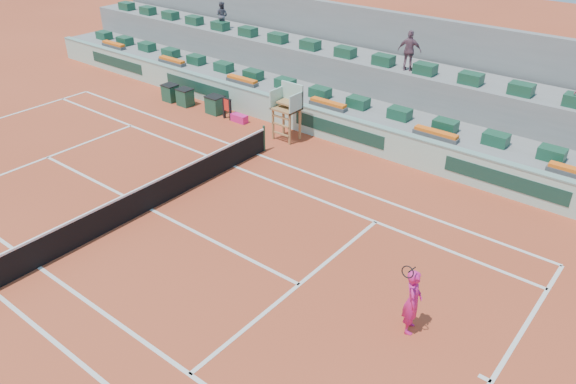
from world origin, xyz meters
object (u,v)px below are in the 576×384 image
at_px(drink_cooler_a, 215,105).
at_px(tennis_player, 413,301).
at_px(player_bag, 239,118).
at_px(umpire_chair, 288,104).

xyz_separation_m(drink_cooler_a, tennis_player, (14.12, -7.25, 0.49)).
height_order(drink_cooler_a, tennis_player, tennis_player).
bearing_deg(player_bag, tennis_player, -29.88).
xyz_separation_m(umpire_chair, tennis_player, (9.62, -7.15, -0.63)).
bearing_deg(drink_cooler_a, umpire_chair, -1.27).
bearing_deg(player_bag, drink_cooler_a, 177.40).
relative_size(player_bag, tennis_player, 0.35).
xyz_separation_m(player_bag, drink_cooler_a, (-1.63, 0.07, 0.24)).
bearing_deg(drink_cooler_a, player_bag, -2.60).
distance_m(player_bag, drink_cooler_a, 1.65).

